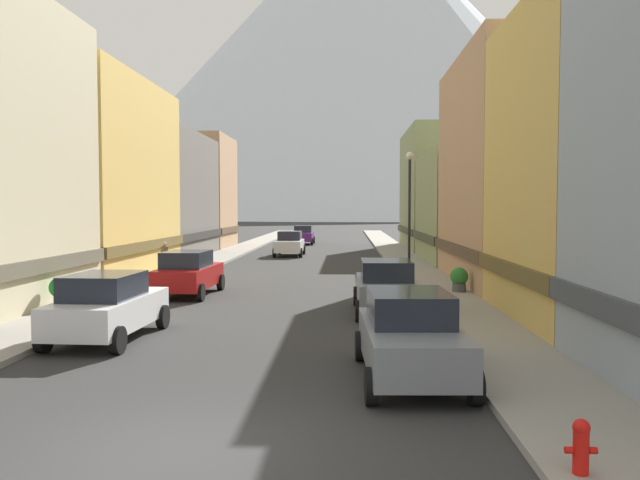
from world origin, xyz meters
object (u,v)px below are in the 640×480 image
car_right_1 (386,286)px  fire_hydrant_near (581,445)px  potted_plant_1 (459,279)px  streetlamp_right (410,197)px  car_left_0 (107,306)px  car_left_1 (188,273)px  car_right_0 (410,336)px  pedestrian_0 (165,261)px  potted_plant_0 (59,290)px  car_driving_1 (303,235)px  car_driving_0 (290,243)px

car_right_1 → fire_hydrant_near: 13.17m
potted_plant_1 → streetlamp_right: size_ratio=0.16×
car_left_0 → streetlamp_right: bearing=54.0°
car_left_1 → streetlamp_right: streetlamp_right is taller
car_right_0 → car_right_1: (0.00, 8.13, 0.00)m
car_left_1 → car_right_1: size_ratio=1.01×
pedestrian_0 → car_left_1: bearing=-65.0°
fire_hydrant_near → streetlamp_right: size_ratio=0.12×
car_right_0 → potted_plant_0: (-10.80, 7.75, -0.13)m
car_right_1 → car_driving_1: (-5.40, 39.63, 0.00)m
car_driving_0 → potted_plant_0: size_ratio=4.24×
car_right_0 → car_driving_1: bearing=96.4°
potted_plant_1 → car_right_0: bearing=-104.2°
fire_hydrant_near → pedestrian_0: (-11.70, 22.37, 0.42)m
fire_hydrant_near → car_right_1: bearing=97.2°
car_left_1 → potted_plant_1: car_left_1 is taller
fire_hydrant_near → car_left_0: bearing=137.4°
car_driving_1 → car_left_0: bearing=-92.9°
car_left_0 → streetlamp_right: 15.88m
car_driving_0 → streetlamp_right: streetlamp_right is taller
car_driving_0 → potted_plant_0: (-5.40, -25.46, -0.13)m
fire_hydrant_near → car_left_1: bearing=118.4°
car_left_1 → fire_hydrant_near: size_ratio=6.33×
car_left_1 → fire_hydrant_near: car_left_1 is taller
car_driving_0 → car_driving_1: 14.55m
streetlamp_right → potted_plant_1: bearing=-64.9°
car_right_0 → potted_plant_0: 13.29m
car_right_1 → streetlamp_right: 8.76m
car_left_0 → car_left_1: size_ratio=1.00×
car_driving_0 → pedestrian_0: size_ratio=2.57×
car_driving_0 → potted_plant_1: 22.27m
fire_hydrant_near → potted_plant_0: bearing=134.5°
potted_plant_0 → potted_plant_1: (14.00, 4.91, -0.10)m
streetlamp_right → fire_hydrant_near: bearing=-89.7°
car_left_1 → car_right_1: same height
car_right_1 → potted_plant_1: car_right_1 is taller
car_left_1 → streetlamp_right: size_ratio=0.76×
car_driving_0 → pedestrian_0: 16.44m
car_left_0 → pedestrian_0: pedestrian_0 is taller
car_left_1 → car_driving_0: same height
car_right_1 → potted_plant_0: car_right_1 is taller
car_right_0 → streetlamp_right: size_ratio=0.76×
car_driving_1 → potted_plant_1: car_driving_1 is taller
car_right_1 → potted_plant_0: (-10.80, -0.38, -0.13)m
streetlamp_right → car_left_1: bearing=-156.5°
potted_plant_0 → streetlamp_right: (12.35, 8.43, 3.22)m
car_driving_1 → car_left_1: bearing=-93.5°
pedestrian_0 → fire_hydrant_near: bearing=-62.4°
pedestrian_0 → potted_plant_1: bearing=-19.8°
potted_plant_0 → streetlamp_right: 15.29m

